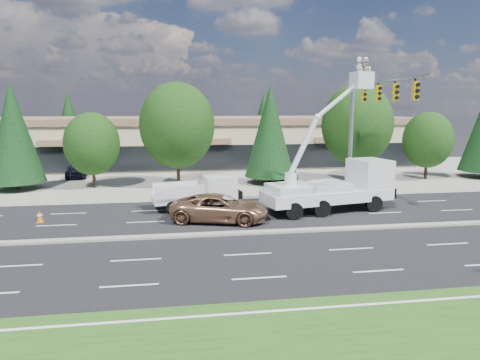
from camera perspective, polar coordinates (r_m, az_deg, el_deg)
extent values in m
plane|color=black|center=(22.89, -0.31, -7.24)|extent=(140.00, 140.00, 0.00)
cube|color=gray|center=(42.32, -4.17, 0.59)|extent=(140.00, 22.00, 0.01)
cube|color=gray|center=(22.87, -0.31, -7.09)|extent=(120.00, 0.55, 0.12)
cube|color=#C3B286|center=(51.94, -5.04, 5.03)|extent=(50.00, 15.00, 5.00)
cube|color=brown|center=(51.80, -5.09, 7.95)|extent=(50.40, 15.40, 0.70)
cube|color=black|center=(44.54, -4.43, 2.98)|extent=(48.00, 0.12, 2.60)
cylinder|color=#332114|center=(39.38, -27.47, -0.58)|extent=(0.26, 0.26, 0.80)
cone|color=black|center=(38.93, -27.95, 5.61)|extent=(4.41, 4.41, 8.05)
cylinder|color=#332114|center=(37.74, -18.90, 0.55)|extent=(0.28, 0.28, 2.04)
ellipsoid|color=black|center=(37.44, -19.12, 4.57)|extent=(4.53, 4.53, 5.21)
cylinder|color=#332114|center=(37.05, -8.23, 1.44)|extent=(0.28, 0.28, 2.85)
ellipsoid|color=black|center=(36.71, -8.37, 7.20)|extent=(6.34, 6.34, 7.29)
cylinder|color=#332114|center=(38.08, 3.93, 0.18)|extent=(0.26, 0.26, 0.80)
cone|color=black|center=(37.62, 4.00, 6.55)|extent=(4.38, 4.38, 7.99)
cylinder|color=#332114|center=(40.40, 15.10, 1.88)|extent=(0.28, 0.28, 2.85)
ellipsoid|color=black|center=(40.09, 15.34, 7.15)|extent=(6.33, 6.33, 7.28)
cylinder|color=#332114|center=(43.72, 23.53, 1.44)|extent=(0.28, 0.28, 2.04)
ellipsoid|color=black|center=(43.45, 23.76, 4.92)|extent=(4.53, 4.53, 5.21)
cylinder|color=#332114|center=(65.70, -21.59, 3.51)|extent=(0.26, 0.26, 0.80)
cone|color=black|center=(65.42, -21.82, 7.32)|extent=(4.51, 4.51, 8.24)
cylinder|color=#332114|center=(63.99, -9.26, 3.92)|extent=(0.26, 0.26, 0.80)
cone|color=black|center=(63.69, -9.39, 8.59)|extent=(5.31, 5.31, 9.69)
cylinder|color=#332114|center=(65.31, 3.14, 4.14)|extent=(0.26, 0.26, 0.80)
cone|color=black|center=(65.04, 3.18, 8.02)|extent=(4.56, 4.56, 8.32)
cylinder|color=#332114|center=(68.74, 13.02, 4.18)|extent=(0.26, 0.26, 0.80)
cone|color=black|center=(68.48, 13.16, 7.85)|extent=(4.53, 4.53, 8.28)
cylinder|color=gray|center=(33.62, 14.56, 5.68)|extent=(0.32, 0.32, 9.00)
cylinder|color=gray|center=(29.06, 18.81, 12.41)|extent=(0.20, 10.00, 0.20)
cylinder|color=gray|center=(34.13, 16.92, 12.52)|extent=(2.60, 0.12, 0.12)
cube|color=gold|center=(31.73, 16.23, 10.90)|extent=(0.32, 0.22, 1.05)
cube|color=gold|center=(29.74, 18.01, 10.92)|extent=(0.32, 0.22, 1.05)
cube|color=gold|center=(27.78, 20.06, 10.94)|extent=(0.32, 0.22, 1.05)
cube|color=gold|center=(25.87, 22.40, 10.94)|extent=(0.32, 0.22, 1.05)
cube|color=silver|center=(28.51, -6.11, -2.30)|extent=(5.74, 2.98, 0.41)
cube|color=silver|center=(28.82, -2.78, -0.83)|extent=(2.33, 2.29, 1.37)
cube|color=black|center=(28.95, -1.66, -0.41)|extent=(0.39, 1.71, 0.91)
cube|color=silver|center=(29.04, -8.62, -1.22)|extent=(3.09, 0.84, 1.00)
cube|color=silver|center=(27.37, -7.95, -1.86)|extent=(3.09, 0.84, 1.00)
cube|color=silver|center=(28.15, 11.56, -1.99)|extent=(8.85, 4.22, 0.74)
cube|color=silver|center=(29.74, 16.87, 0.59)|extent=(2.59, 2.88, 2.13)
cube|color=black|center=(30.20, 18.10, 0.97)|extent=(0.51, 2.10, 1.28)
cube|color=silver|center=(27.34, 9.14, -1.01)|extent=(5.49, 3.43, 0.53)
cylinder|color=silver|center=(26.65, 6.78, 0.04)|extent=(0.74, 0.74, 0.85)
cube|color=silver|center=(28.88, 15.91, 12.63)|extent=(1.34, 1.17, 1.15)
imported|color=beige|center=(28.77, 15.56, 13.52)|extent=(0.57, 0.74, 1.83)
imported|color=beige|center=(29.04, 16.33, 13.44)|extent=(0.86, 1.01, 1.83)
ellipsoid|color=white|center=(28.85, 15.64, 15.36)|extent=(0.28, 0.28, 0.19)
ellipsoid|color=white|center=(29.12, 16.42, 15.27)|extent=(0.28, 0.28, 0.19)
cube|color=#FC6907|center=(27.81, -25.09, -5.08)|extent=(0.40, 0.40, 0.03)
cone|color=#FC6907|center=(27.73, -25.14, -4.41)|extent=(0.36, 0.36, 0.70)
cylinder|color=white|center=(27.72, -25.15, -4.27)|extent=(0.29, 0.29, 0.10)
cube|color=#FC6907|center=(26.84, -4.21, -4.68)|extent=(0.40, 0.40, 0.03)
cone|color=#FC6907|center=(26.76, -4.22, -3.99)|extent=(0.36, 0.36, 0.70)
cylinder|color=white|center=(26.75, -4.22, -3.84)|extent=(0.29, 0.29, 0.10)
cube|color=#FC6907|center=(26.44, -3.44, -4.90)|extent=(0.40, 0.40, 0.03)
cone|color=#FC6907|center=(26.36, -3.45, -4.19)|extent=(0.36, 0.36, 0.70)
cylinder|color=white|center=(26.34, -3.45, -4.04)|extent=(0.29, 0.29, 0.10)
cube|color=#FC6907|center=(28.39, 11.41, -4.06)|extent=(0.40, 0.40, 0.03)
cone|color=#FC6907|center=(28.32, 11.43, -3.40)|extent=(0.36, 0.36, 0.70)
cylinder|color=white|center=(28.30, 11.44, -3.26)|extent=(0.29, 0.29, 0.10)
imported|color=#8C6043|center=(25.29, -2.72, -3.74)|extent=(6.22, 4.08, 1.59)
imported|color=black|center=(44.10, -20.77, 1.38)|extent=(2.06, 4.71, 1.58)
imported|color=black|center=(39.71, 6.19, 0.97)|extent=(1.94, 4.36, 1.39)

